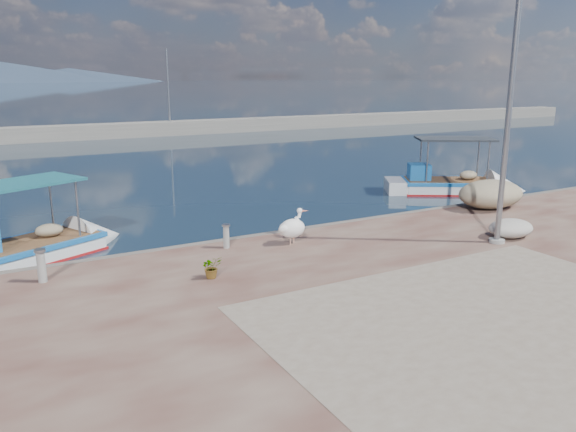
# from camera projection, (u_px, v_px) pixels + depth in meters

# --- Properties ---
(ground) EXTENTS (1400.00, 1400.00, 0.00)m
(ground) POSITION_uv_depth(u_px,v_px,m) (368.00, 306.00, 12.86)
(ground) COLOR #162635
(ground) RESTS_ON ground
(quay_patch) EXTENTS (9.00, 7.00, 0.01)m
(quay_patch) POSITION_uv_depth(u_px,v_px,m) (507.00, 326.00, 10.67)
(quay_patch) COLOR gray
(quay_patch) RESTS_ON quay
(breakwater) EXTENTS (120.00, 2.20, 7.50)m
(breakwater) POSITION_uv_depth(u_px,v_px,m) (77.00, 132.00, 46.63)
(breakwater) COLOR gray
(breakwater) RESTS_ON ground
(boat_left) EXTENTS (5.78, 3.95, 2.66)m
(boat_left) POSITION_uv_depth(u_px,v_px,m) (28.00, 253.00, 16.01)
(boat_left) COLOR white
(boat_left) RESTS_ON ground
(boat_right) EXTENTS (6.14, 4.77, 2.88)m
(boat_right) POSITION_uv_depth(u_px,v_px,m) (450.00, 187.00, 25.42)
(boat_right) COLOR white
(boat_right) RESTS_ON ground
(pelican) EXTENTS (1.06, 0.62, 1.01)m
(pelican) POSITION_uv_depth(u_px,v_px,m) (293.00, 228.00, 15.80)
(pelican) COLOR tan
(pelican) RESTS_ON quay
(lamp_post) EXTENTS (0.44, 0.96, 7.00)m
(lamp_post) POSITION_uv_depth(u_px,v_px,m) (507.00, 126.00, 15.27)
(lamp_post) COLOR gray
(lamp_post) RESTS_ON quay
(bollard_near) EXTENTS (0.22, 0.22, 0.67)m
(bollard_near) POSITION_uv_depth(u_px,v_px,m) (226.00, 235.00, 15.45)
(bollard_near) COLOR gray
(bollard_near) RESTS_ON quay
(bollard_far) EXTENTS (0.26, 0.26, 0.79)m
(bollard_far) POSITION_uv_depth(u_px,v_px,m) (41.00, 264.00, 12.86)
(bollard_far) COLOR gray
(bollard_far) RESTS_ON quay
(potted_plant) EXTENTS (0.50, 0.44, 0.53)m
(potted_plant) POSITION_uv_depth(u_px,v_px,m) (212.00, 267.00, 13.17)
(potted_plant) COLOR #33722D
(potted_plant) RESTS_ON quay
(net_pile_d) EXTENTS (1.44, 1.08, 0.54)m
(net_pile_d) POSITION_uv_depth(u_px,v_px,m) (511.00, 228.00, 16.52)
(net_pile_d) COLOR #B4B0A6
(net_pile_d) RESTS_ON quay
(net_pile_c) EXTENTS (2.58, 1.84, 1.01)m
(net_pile_c) POSITION_uv_depth(u_px,v_px,m) (491.00, 194.00, 20.17)
(net_pile_c) COLOR tan
(net_pile_c) RESTS_ON quay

